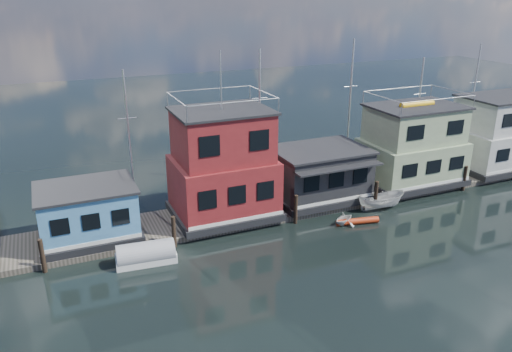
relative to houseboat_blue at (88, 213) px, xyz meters
name	(u,v)px	position (x,y,z in m)	size (l,w,h in m)	color
ground	(425,273)	(18.00, -12.00, -2.21)	(160.00, 160.00, 0.00)	black
dock	(323,198)	(18.00, 0.00, -2.01)	(48.00, 5.00, 0.40)	#595147
houseboat_blue	(88,213)	(0.00, 0.00, 0.00)	(6.40, 4.90, 3.66)	black
houseboat_red	(223,167)	(9.50, 0.00, 1.90)	(7.40, 5.90, 11.86)	black
houseboat_dark	(319,173)	(17.50, -0.02, 0.21)	(7.40, 6.10, 4.06)	black
houseboat_green	(412,146)	(26.50, 0.00, 1.34)	(8.40, 5.90, 7.03)	black
houseboat_white	(499,134)	(36.50, 0.00, 1.33)	(8.40, 5.90, 6.66)	black
pilings	(339,201)	(17.67, -2.80, -1.11)	(42.28, 0.28, 2.20)	#2D2116
background_masts	(338,112)	(22.76, 6.00, 3.35)	(36.40, 0.16, 12.00)	silver
motorboat	(381,201)	(21.19, -3.23, -1.49)	(1.40, 3.73, 1.44)	silver
red_kayak	(358,221)	(18.08, -4.72, -1.97)	(0.47, 0.47, 3.17)	#B33113
tarp_runabout	(146,255)	(2.86, -4.11, -1.65)	(3.80, 1.81, 1.49)	white
dinghy_white	(344,219)	(17.11, -4.41, -1.72)	(1.59, 1.85, 0.97)	silver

